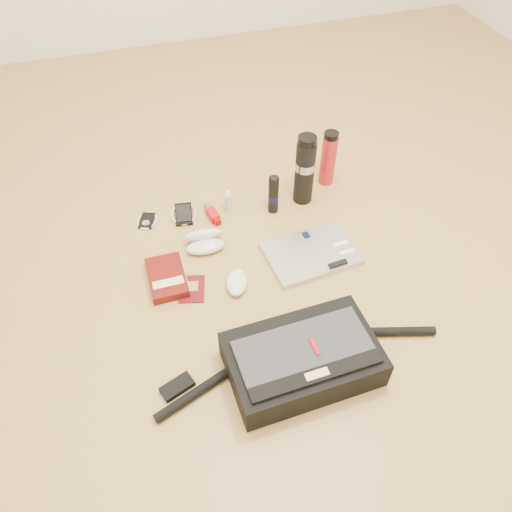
{
  "coord_description": "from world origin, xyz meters",
  "views": [
    {
      "loc": [
        -0.37,
        -1.0,
        1.34
      ],
      "look_at": [
        -0.02,
        0.12,
        0.06
      ],
      "focal_mm": 35.0,
      "sensor_mm": 36.0,
      "label": 1
    }
  ],
  "objects_px": {
    "messenger_bag": "(302,359)",
    "book": "(167,278)",
    "thermos_black": "(305,170)",
    "thermos_red": "(328,158)",
    "laptop": "(312,254)"
  },
  "relations": [
    {
      "from": "messenger_bag",
      "to": "book",
      "type": "distance_m",
      "value": 0.56
    },
    {
      "from": "book",
      "to": "thermos_black",
      "type": "distance_m",
      "value": 0.67
    },
    {
      "from": "book",
      "to": "thermos_red",
      "type": "height_order",
      "value": "thermos_red"
    },
    {
      "from": "laptop",
      "to": "book",
      "type": "relative_size",
      "value": 1.76
    },
    {
      "from": "thermos_black",
      "to": "messenger_bag",
      "type": "bearing_deg",
      "value": -111.18
    },
    {
      "from": "laptop",
      "to": "thermos_black",
      "type": "bearing_deg",
      "value": 70.41
    },
    {
      "from": "messenger_bag",
      "to": "thermos_black",
      "type": "bearing_deg",
      "value": 66.94
    },
    {
      "from": "laptop",
      "to": "thermos_red",
      "type": "height_order",
      "value": "thermos_red"
    },
    {
      "from": "laptop",
      "to": "thermos_black",
      "type": "height_order",
      "value": "thermos_black"
    },
    {
      "from": "messenger_bag",
      "to": "thermos_black",
      "type": "distance_m",
      "value": 0.79
    },
    {
      "from": "messenger_bag",
      "to": "thermos_black",
      "type": "relative_size",
      "value": 3.06
    },
    {
      "from": "messenger_bag",
      "to": "laptop",
      "type": "xyz_separation_m",
      "value": [
        0.2,
        0.43,
        -0.05
      ]
    },
    {
      "from": "book",
      "to": "thermos_red",
      "type": "distance_m",
      "value": 0.82
    },
    {
      "from": "laptop",
      "to": "thermos_red",
      "type": "distance_m",
      "value": 0.45
    },
    {
      "from": "thermos_black",
      "to": "laptop",
      "type": "bearing_deg",
      "value": -104.71
    }
  ]
}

